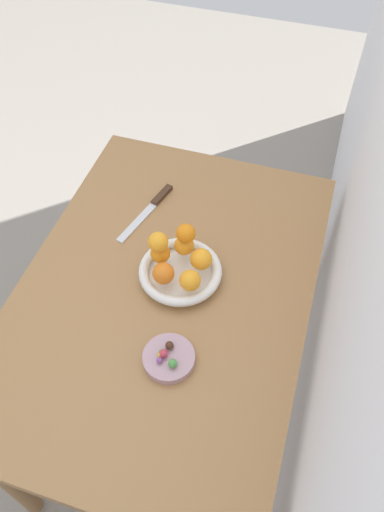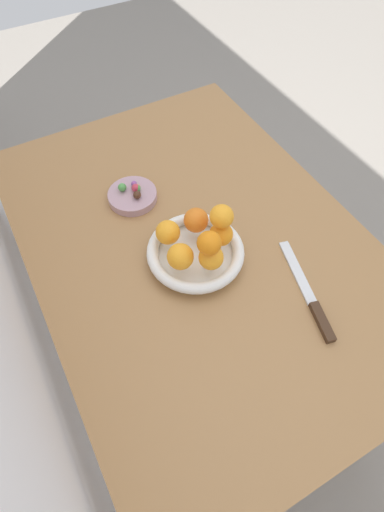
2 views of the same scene
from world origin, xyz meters
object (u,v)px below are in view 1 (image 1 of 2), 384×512
candy_dish (169,358)px  orange_6 (186,233)px  orange_1 (184,245)px  candy_ball_2 (173,363)px  candy_ball_0 (163,353)px  candy_ball_4 (162,353)px  dining_table (166,307)px  orange_3 (162,274)px  candy_ball_1 (169,345)px  fruit_bowl (180,272)px  orange_0 (201,259)px  candy_ball_3 (160,355)px  knife (150,208)px  orange_5 (158,242)px  candy_ball_5 (159,360)px  orange_4 (190,280)px  orange_2 (160,253)px

candy_dish → orange_6: 0.32m
orange_1 → candy_ball_2: (0.32, 0.07, -0.03)m
candy_ball_0 → candy_ball_4: size_ratio=1.11×
dining_table → candy_ball_2: 0.26m
orange_1 → orange_6: size_ratio=1.06×
orange_3 → candy_ball_1: 0.19m
orange_3 → dining_table: bearing=165.8°
fruit_bowl → orange_0: bearing=114.8°
candy_ball_3 → knife: bearing=-156.8°
fruit_bowl → orange_3: size_ratio=3.88×
fruit_bowl → orange_5: bearing=-95.4°
dining_table → orange_5: (-0.05, -0.03, 0.21)m
candy_ball_5 → candy_ball_4: bearing=178.0°
orange_4 → orange_5: (-0.05, -0.10, 0.05)m
orange_0 → orange_6: (-0.03, -0.05, 0.05)m
candy_dish → orange_4: orange_4 is taller
candy_ball_3 → orange_2: bearing=-160.8°
knife → orange_2: bearing=28.0°
candy_ball_0 → candy_ball_4: candy_ball_0 is taller
orange_6 → candy_ball_4: orange_6 is taller
orange_6 → candy_ball_5: (0.32, 0.04, -0.09)m
candy_ball_5 → candy_ball_2: bearing=90.7°
orange_6 → candy_ball_3: 0.32m
orange_2 → candy_ball_1: orange_2 is taller
candy_dish → orange_1: 0.31m
candy_ball_0 → candy_ball_4: bearing=-114.0°
fruit_bowl → orange_2: size_ratio=4.17×
candy_ball_2 → candy_ball_5: (0.00, -0.03, -0.00)m
orange_2 → orange_5: bearing=-10.9°
candy_ball_3 → dining_table: bearing=-163.0°
dining_table → candy_ball_0: 0.24m
orange_1 → orange_3: (0.11, -0.02, 0.00)m
candy_ball_5 → orange_2: bearing=-161.2°
fruit_bowl → orange_2: bearing=-101.2°
orange_3 → candy_dish: bearing=22.9°
orange_4 → orange_3: bearing=-84.8°
orange_4 → candy_ball_5: 0.22m
candy_ball_1 → fruit_bowl: bearing=-168.4°
candy_dish → orange_0: size_ratio=2.17×
candy_ball_3 → orange_1: bearing=-172.7°
orange_1 → dining_table: bearing=-11.9°
dining_table → orange_6: (-0.10, 0.03, 0.21)m
candy_ball_4 → candy_ball_5: candy_ball_4 is taller
orange_6 → fruit_bowl: bearing=0.7°
candy_dish → candy_ball_2: 0.03m
orange_5 → knife: (-0.21, -0.10, -0.11)m
candy_ball_2 → orange_3: bearing=-155.1°
orange_4 → candy_dish: bearing=2.1°
candy_ball_2 → knife: candy_ball_2 is taller
orange_3 → candy_ball_4: size_ratio=3.02×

